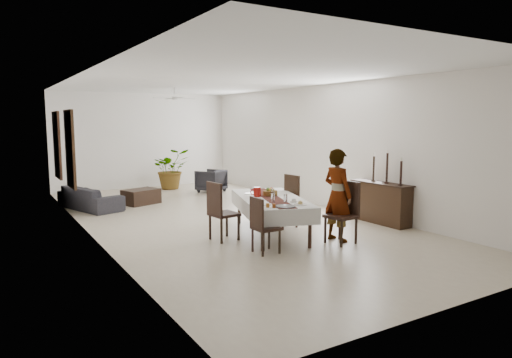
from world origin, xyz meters
The scene contains 87 objects.
floor centered at (0.00, 0.00, 0.00)m, with size 6.00×12.00×0.00m, color beige.
ceiling centered at (0.00, 0.00, 3.20)m, with size 6.00×12.00×0.02m, color white.
wall_back centered at (0.00, 6.00, 1.60)m, with size 6.00×0.02×3.20m, color white.
wall_front centered at (0.00, -6.00, 1.60)m, with size 6.00×0.02×3.20m, color white.
wall_left centered at (-3.00, 0.00, 1.60)m, with size 0.02×12.00×3.20m, color white.
wall_right centered at (3.00, 0.00, 1.60)m, with size 0.02×12.00×3.20m, color white.
dining_table_top centered at (0.11, -1.81, 0.71)m, with size 0.98×2.36×0.05m, color black.
table_leg_fl centered at (-0.66, -2.74, 0.34)m, with size 0.07×0.07×0.69m, color black.
table_leg_fr centered at (0.16, -3.01, 0.34)m, with size 0.07×0.07×0.69m, color black.
table_leg_bl centered at (0.06, -0.61, 0.34)m, with size 0.07×0.07×0.69m, color black.
table_leg_br centered at (0.88, -0.89, 0.34)m, with size 0.07×0.07×0.69m, color black.
tablecloth_top centered at (0.11, -1.81, 0.74)m, with size 1.16×2.54×0.01m, color silver.
tablecloth_drape_left centered at (-0.43, -1.63, 0.60)m, with size 0.01×2.54×0.29m, color white.
tablecloth_drape_right centered at (0.66, -2.00, 0.60)m, with size 0.01×2.54×0.29m, color white.
tablecloth_drape_near centered at (-0.29, -3.01, 0.60)m, with size 1.16×0.01×0.29m, color silver.
tablecloth_drape_far centered at (0.51, -0.62, 0.60)m, with size 1.16×0.01×0.29m, color white.
table_runner centered at (0.11, -1.81, 0.75)m, with size 0.34×2.46×0.00m, color #521F17.
red_pitcher centered at (-0.08, -1.60, 0.85)m, with size 0.15×0.15×0.20m, color #97110B.
pitcher_handle centered at (-0.15, -1.57, 0.85)m, with size 0.12×0.12×0.02m, color maroon.
wine_glass_near centered at (0.02, -2.46, 0.83)m, with size 0.07×0.07×0.17m, color silver.
wine_glass_mid centered at (-0.15, -2.29, 0.83)m, with size 0.07×0.07×0.17m, color white.
wine_glass_far centered at (0.17, -1.78, 0.83)m, with size 0.07×0.07×0.17m, color white.
teacup_right centered at (0.20, -2.47, 0.78)m, with size 0.09×0.09×0.06m, color white.
saucer_right centered at (0.20, -2.47, 0.75)m, with size 0.15×0.15×0.01m, color white.
teacup_left centered at (-0.28, -2.05, 0.78)m, with size 0.09×0.09×0.06m, color silver.
saucer_left centered at (-0.28, -2.05, 0.75)m, with size 0.15×0.15×0.01m, color silver.
plate_near_right centered at (0.14, -2.76, 0.76)m, with size 0.24×0.24×0.01m, color white.
bread_near_right centered at (0.14, -2.76, 0.78)m, with size 0.09×0.09×0.09m, color tan.
plate_near_left centered at (-0.40, -2.42, 0.76)m, with size 0.24×0.24×0.01m, color silver.
plate_far_left centered at (-0.02, -1.20, 0.76)m, with size 0.24×0.24×0.01m, color white.
serving_tray centered at (-0.22, -2.79, 0.76)m, with size 0.35×0.35×0.02m, color #434448.
jam_jar_a centered at (-0.43, -2.75, 0.79)m, with size 0.06×0.06×0.07m, color brown.
jam_jar_b centered at (-0.51, -2.66, 0.79)m, with size 0.06×0.06×0.07m, color #905015.
fruit_basket centered at (0.24, -1.60, 0.80)m, with size 0.29×0.29×0.10m, color brown.
fruit_red centered at (0.27, -1.59, 0.87)m, with size 0.09×0.09×0.09m, color maroon.
fruit_green centered at (0.21, -1.56, 0.87)m, with size 0.08×0.08×0.08m, color #4F7E25.
fruit_yellow centered at (0.22, -1.64, 0.87)m, with size 0.08×0.08×0.08m, color gold.
chair_right_near_seat centered at (0.85, -3.05, 0.51)m, with size 0.49×0.49×0.06m, color black.
chair_right_near_leg_fl centered at (1.08, -3.22, 0.24)m, with size 0.05×0.05×0.48m, color black.
chair_right_near_leg_fr centered at (1.03, -2.83, 0.24)m, with size 0.05×0.05×0.48m, color black.
chair_right_near_leg_bl centered at (0.68, -3.27, 0.24)m, with size 0.05×0.05×0.48m, color black.
chair_right_near_leg_br centered at (0.63, -2.88, 0.24)m, with size 0.05×0.05×0.48m, color black.
chair_right_near_back centered at (1.07, -3.02, 0.84)m, with size 0.49×0.04×0.62m, color black.
chair_right_far_seat centered at (0.70, -1.43, 0.49)m, with size 0.47×0.47×0.05m, color black.
chair_right_far_leg_fl centered at (0.91, -1.60, 0.23)m, with size 0.05×0.05×0.46m, color black.
chair_right_far_leg_fr centered at (0.87, -1.22, 0.23)m, with size 0.05×0.05×0.46m, color black.
chair_right_far_leg_bl centered at (0.53, -1.64, 0.23)m, with size 0.05×0.05×0.46m, color black.
chair_right_far_leg_br centered at (0.49, -1.25, 0.23)m, with size 0.05×0.05×0.46m, color black.
chair_right_far_back centered at (0.91, -1.41, 0.81)m, with size 0.47×0.04×0.60m, color black.
chair_left_near_seat centered at (-0.66, -2.85, 0.43)m, with size 0.41×0.41×0.05m, color black.
chair_left_near_leg_fl centered at (-0.83, -2.68, 0.20)m, with size 0.04×0.04×0.41m, color black.
chair_left_near_leg_fr centered at (-0.83, -3.02, 0.20)m, with size 0.04×0.04×0.41m, color black.
chair_left_near_leg_bl centered at (-0.49, -2.69, 0.20)m, with size 0.04×0.04×0.41m, color black.
chair_left_near_leg_br centered at (-0.49, -3.03, 0.20)m, with size 0.04×0.04×0.41m, color black.
chair_left_near_back centered at (-0.85, -2.85, 0.71)m, with size 0.41×0.04×0.53m, color black.
chair_left_far_seat centered at (-0.88, -1.71, 0.50)m, with size 0.48×0.48×0.05m, color black.
chair_left_far_leg_fl centered at (-1.10, -1.54, 0.24)m, with size 0.05×0.05×0.47m, color black.
chair_left_far_leg_fr centered at (-1.05, -1.93, 0.24)m, with size 0.05×0.05×0.47m, color black.
chair_left_far_leg_bl centered at (-0.71, -1.49, 0.24)m, with size 0.05×0.05×0.47m, color black.
chair_left_far_leg_br centered at (-0.66, -1.88, 0.24)m, with size 0.05×0.05×0.47m, color black.
chair_left_far_back centered at (-1.10, -1.74, 0.82)m, with size 0.48×0.04×0.61m, color black.
woman centered at (0.92, -2.87, 0.87)m, with size 0.64×0.42×1.75m, color gray.
sideboard_body centered at (2.78, -2.20, 0.44)m, with size 0.39×1.46×0.88m, color black.
sideboard_top centered at (2.78, -2.20, 0.89)m, with size 0.43×1.52×0.03m, color black.
candlestick_near_base centered at (2.78, -2.73, 0.92)m, with size 0.10×0.10×0.03m, color black.
candlestick_near_shaft centered at (2.78, -2.73, 1.18)m, with size 0.05×0.05×0.49m, color black.
candlestick_near_candle centered at (2.78, -2.73, 1.46)m, with size 0.04×0.04×0.08m, color beige.
candlestick_mid_base centered at (2.78, -2.34, 0.92)m, with size 0.10×0.10×0.03m, color black.
candlestick_mid_shaft centered at (2.78, -2.34, 1.25)m, with size 0.05×0.05×0.63m, color black.
candlestick_mid_candle centered at (2.78, -2.34, 1.61)m, with size 0.04×0.04×0.08m, color white.
candlestick_far_base centered at (2.78, -1.95, 0.92)m, with size 0.10×0.10×0.03m, color black.
candlestick_far_shaft centered at (2.78, -1.95, 1.20)m, with size 0.05×0.05×0.54m, color black.
candlestick_far_candle centered at (2.78, -1.95, 1.51)m, with size 0.04×0.04×0.08m, color silver.
sofa centered at (-2.42, 2.86, 0.29)m, with size 2.00×0.78×0.58m, color #2C2A30.
armchair centered at (1.48, 3.81, 0.36)m, with size 0.77×0.79×0.72m, color #252327.
coffee_table centered at (-1.09, 2.85, 0.20)m, with size 0.92×0.61×0.41m, color black.
potted_plant centered at (0.65, 5.14, 0.67)m, with size 1.21×1.05×1.35m, color #245421.
mirror_frame_near centered at (-2.96, 2.20, 1.60)m, with size 0.06×1.05×1.85m, color black.
mirror_glass_near centered at (-2.92, 2.20, 1.60)m, with size 0.01×0.90×1.70m, color silver.
mirror_frame_far centered at (-2.96, 4.30, 1.60)m, with size 0.06×1.05×1.85m, color black.
mirror_glass_far centered at (-2.92, 4.30, 1.60)m, with size 0.01×0.90×1.70m, color silver.
fan_rod centered at (0.00, 3.00, 3.10)m, with size 0.04×0.04×0.20m, color white.
fan_hub centered at (0.00, 3.00, 2.90)m, with size 0.16×0.16×0.08m, color silver.
fan_blade_n centered at (0.00, 3.35, 2.90)m, with size 0.10×0.55×0.01m, color silver.
fan_blade_s centered at (0.00, 2.65, 2.90)m, with size 0.10×0.55×0.01m, color silver.
fan_blade_e centered at (0.35, 3.00, 2.90)m, with size 0.55×0.10×0.01m, color white.
fan_blade_w centered at (-0.35, 3.00, 2.90)m, with size 0.55×0.10×0.01m, color white.
Camera 1 is at (-4.77, -9.31, 2.25)m, focal length 32.00 mm.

